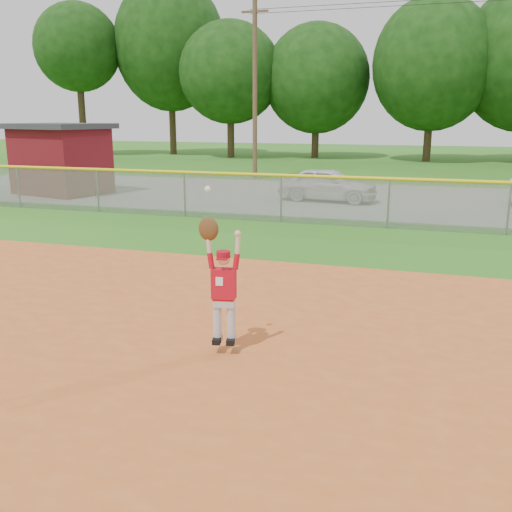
{
  "coord_description": "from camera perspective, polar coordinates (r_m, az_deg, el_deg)",
  "views": [
    {
      "loc": [
        1.29,
        -7.36,
        3.35
      ],
      "look_at": [
        -1.42,
        1.27,
        1.1
      ],
      "focal_mm": 40.0,
      "sensor_mm": 36.0,
      "label": 1
    }
  ],
  "objects": [
    {
      "name": "tree_line",
      "position": [
        45.46,
        17.92,
        18.59
      ],
      "size": [
        62.37,
        13.0,
        14.43
      ],
      "color": "#422D1C",
      "rests_on": "ground"
    },
    {
      "name": "power_lines",
      "position": [
        29.39,
        17.56,
        15.92
      ],
      "size": [
        19.4,
        0.24,
        9.0
      ],
      "color": "#4C3823",
      "rests_on": "ground"
    },
    {
      "name": "parking_strip",
      "position": [
        23.63,
        14.21,
        5.42
      ],
      "size": [
        44.0,
        10.0,
        0.03
      ],
      "primitive_type": "cube",
      "color": "slate",
      "rests_on": "ground"
    },
    {
      "name": "outfield_fence",
      "position": [
        17.58,
        13.13,
        5.53
      ],
      "size": [
        40.06,
        0.1,
        1.55
      ],
      "color": "gray",
      "rests_on": "ground"
    },
    {
      "name": "clay_infield",
      "position": [
        5.64,
        0.85,
        -22.24
      ],
      "size": [
        24.0,
        16.0,
        0.04
      ],
      "primitive_type": "cube",
      "color": "#B65220",
      "rests_on": "ground"
    },
    {
      "name": "ballplayer",
      "position": [
        7.96,
        -3.46,
        -2.58
      ],
      "size": [
        0.6,
        0.29,
        2.23
      ],
      "color": "silver",
      "rests_on": "ground"
    },
    {
      "name": "ground",
      "position": [
        8.19,
        6.97,
        -10.28
      ],
      "size": [
        120.0,
        120.0,
        0.0
      ],
      "primitive_type": "plane",
      "color": "#286216",
      "rests_on": "ground"
    },
    {
      "name": "car_white_a",
      "position": [
        22.76,
        7.22,
        7.13
      ],
      "size": [
        3.99,
        1.94,
        1.31
      ],
      "primitive_type": "imported",
      "rotation": [
        0.0,
        0.0,
        1.47
      ],
      "color": "silver",
      "rests_on": "parking_strip"
    },
    {
      "name": "utility_shed",
      "position": [
        26.13,
        -18.93,
        9.22
      ],
      "size": [
        4.63,
        3.98,
        2.99
      ],
      "color": "#590C12",
      "rests_on": "ground"
    }
  ]
}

